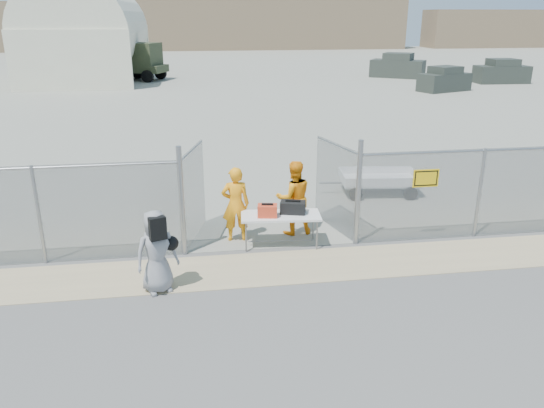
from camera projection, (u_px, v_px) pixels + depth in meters
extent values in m
plane|color=#4E4E4E|center=(287.00, 290.00, 10.42)|extent=(160.00, 160.00, 0.00)
cube|color=gray|center=(209.00, 73.00, 49.54)|extent=(160.00, 80.00, 0.01)
cube|color=tan|center=(279.00, 267.00, 11.35)|extent=(44.00, 1.60, 0.01)
cube|color=#E14223|center=(267.00, 211.00, 12.05)|extent=(0.48, 0.36, 0.27)
cube|color=black|center=(293.00, 207.00, 12.26)|extent=(0.64, 0.48, 0.28)
imported|color=orange|center=(236.00, 204.00, 12.46)|extent=(0.67, 0.44, 1.82)
imported|color=orange|center=(294.00, 198.00, 12.87)|extent=(0.96, 0.78, 1.85)
imported|color=gray|center=(157.00, 252.00, 10.14)|extent=(0.95, 0.78, 1.67)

